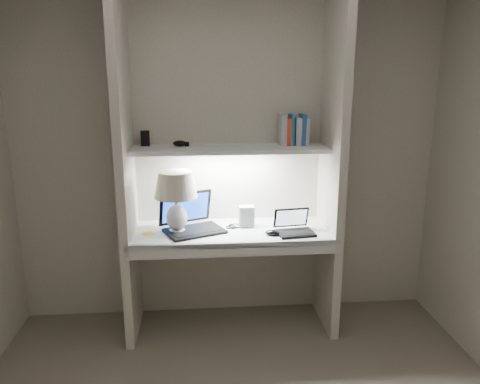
{
  "coord_description": "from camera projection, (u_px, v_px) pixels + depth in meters",
  "views": [
    {
      "loc": [
        -0.22,
        -2.0,
        1.88
      ],
      "look_at": [
        0.05,
        1.05,
        1.1
      ],
      "focal_mm": 35.0,
      "sensor_mm": 36.0,
      "label": 1
    }
  ],
  "objects": [
    {
      "name": "mouse",
      "position": [
        272.0,
        233.0,
        3.3
      ],
      "size": [
        0.11,
        0.08,
        0.04
      ],
      "primitive_type": "ellipsoid",
      "rotation": [
        0.0,
        0.0,
        -0.12
      ],
      "color": "black",
      "rests_on": "desk"
    },
    {
      "name": "back_wall",
      "position": [
        228.0,
        158.0,
        3.56
      ],
      "size": [
        3.2,
        0.01,
        2.5
      ],
      "primitive_type": "cube",
      "color": "beige",
      "rests_on": "floor"
    },
    {
      "name": "book_row",
      "position": [
        294.0,
        130.0,
        3.44
      ],
      "size": [
        0.21,
        0.15,
        0.22
      ],
      "color": "#B8B8B8",
      "rests_on": "shelf"
    },
    {
      "name": "alcove_panel_left",
      "position": [
        126.0,
        167.0,
        3.23
      ],
      "size": [
        0.06,
        0.55,
        2.5
      ],
      "primitive_type": "cube",
      "color": "beige",
      "rests_on": "floor"
    },
    {
      "name": "table_lamp",
      "position": [
        176.0,
        192.0,
        3.28
      ],
      "size": [
        0.3,
        0.3,
        0.45
      ],
      "color": "white",
      "rests_on": "desk"
    },
    {
      "name": "desk",
      "position": [
        231.0,
        232.0,
        3.41
      ],
      "size": [
        1.4,
        0.55,
        0.04
      ],
      "primitive_type": "cube",
      "color": "white",
      "rests_on": "alcove_panel_left"
    },
    {
      "name": "shelf",
      "position": [
        230.0,
        149.0,
        3.36
      ],
      "size": [
        1.4,
        0.36,
        0.03
      ],
      "primitive_type": "cube",
      "color": "silver",
      "rests_on": "back_wall"
    },
    {
      "name": "speaker",
      "position": [
        246.0,
        216.0,
        3.47
      ],
      "size": [
        0.11,
        0.08,
        0.16
      ],
      "primitive_type": "cube",
      "rotation": [
        0.0,
        0.0,
        0.02
      ],
      "color": "silver",
      "rests_on": "desk"
    },
    {
      "name": "cable_coil",
      "position": [
        235.0,
        226.0,
        3.48
      ],
      "size": [
        0.1,
        0.1,
        0.01
      ],
      "primitive_type": "torus",
      "rotation": [
        0.0,
        0.0,
        -0.03
      ],
      "color": "black",
      "rests_on": "desk"
    },
    {
      "name": "sticky_note",
      "position": [
        148.0,
        233.0,
        3.33
      ],
      "size": [
        0.11,
        0.11,
        0.0
      ],
      "primitive_type": "cube",
      "rotation": [
        0.0,
        0.0,
        0.57
      ],
      "color": "gold",
      "rests_on": "desk"
    },
    {
      "name": "laptop_netbook",
      "position": [
        294.0,
        227.0,
        3.34
      ],
      "size": [
        0.28,
        0.25,
        0.17
      ],
      "rotation": [
        0.0,
        0.0,
        0.12
      ],
      "color": "black",
      "rests_on": "desk"
    },
    {
      "name": "strip_light",
      "position": [
        230.0,
        152.0,
        3.36
      ],
      "size": [
        0.6,
        0.04,
        0.02
      ],
      "primitive_type": "cube",
      "color": "white",
      "rests_on": "shelf"
    },
    {
      "name": "shelf_box",
      "position": [
        145.0,
        138.0,
        3.39
      ],
      "size": [
        0.07,
        0.05,
        0.11
      ],
      "primitive_type": "cube",
      "rotation": [
        0.0,
        0.0,
        0.11
      ],
      "color": "black",
      "rests_on": "shelf"
    },
    {
      "name": "desk_apron",
      "position": [
        234.0,
        249.0,
        3.17
      ],
      "size": [
        1.46,
        0.03,
        0.1
      ],
      "primitive_type": "cube",
      "color": "silver",
      "rests_on": "desk"
    },
    {
      "name": "shelf_gadget",
      "position": [
        180.0,
        143.0,
        3.38
      ],
      "size": [
        0.11,
        0.09,
        0.04
      ],
      "primitive_type": "ellipsoid",
      "rotation": [
        0.0,
        0.0,
        -0.18
      ],
      "color": "black",
      "rests_on": "shelf"
    },
    {
      "name": "laptop_main",
      "position": [
        191.0,
        222.0,
        3.4
      ],
      "size": [
        0.5,
        0.48,
        0.27
      ],
      "rotation": [
        0.0,
        0.0,
        0.41
      ],
      "color": "black",
      "rests_on": "desk"
    },
    {
      "name": "alcove_panel_right",
      "position": [
        332.0,
        164.0,
        3.35
      ],
      "size": [
        0.06,
        0.55,
        2.5
      ],
      "primitive_type": "cube",
      "color": "beige",
      "rests_on": "floor"
    }
  ]
}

